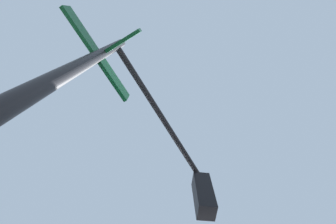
{
  "coord_description": "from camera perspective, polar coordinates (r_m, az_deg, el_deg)",
  "views": [
    {
      "loc": [
        -5.82,
        -7.91,
        1.79
      ],
      "look_at": [
        -5.72,
        -6.9,
        4.31
      ],
      "focal_mm": 25.05,
      "sensor_mm": 36.0,
      "label": 1
    }
  ],
  "objects": [
    {
      "name": "traffic_signal_near",
      "position": [
        2.65,
        -3.02,
        -10.71
      ],
      "size": [
        2.13,
        2.82,
        5.66
      ],
      "color": "black",
      "rests_on": "ground_plane"
    }
  ]
}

